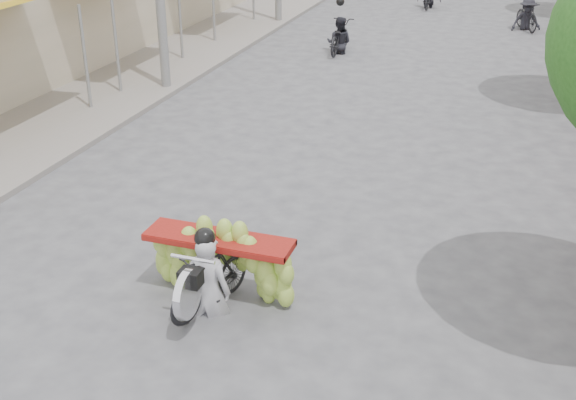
{
  "coord_description": "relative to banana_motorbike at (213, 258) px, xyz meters",
  "views": [
    {
      "loc": [
        3.54,
        -4.52,
        5.59
      ],
      "look_at": [
        0.54,
        4.4,
        1.1
      ],
      "focal_mm": 45.0,
      "sensor_mm": 36.0,
      "label": 1
    }
  ],
  "objects": [
    {
      "name": "bg_motorbike_b",
      "position": [
        3.44,
        19.52,
        0.13
      ],
      "size": [
        1.19,
        1.77,
        1.95
      ],
      "color": "black",
      "rests_on": "ground"
    },
    {
      "name": "sidewalk_left",
      "position": [
        -6.9,
        11.87,
        -0.65
      ],
      "size": [
        4.0,
        60.0,
        0.12
      ],
      "primitive_type": "cube",
      "color": "gray",
      "rests_on": "ground"
    },
    {
      "name": "bg_motorbike_a",
      "position": [
        -2.01,
        14.21,
        0.02
      ],
      "size": [
        0.79,
        1.76,
        1.95
      ],
      "color": "black",
      "rests_on": "ground"
    },
    {
      "name": "banana_motorbike",
      "position": [
        0.0,
        0.0,
        0.0
      ],
      "size": [
        2.2,
        1.79,
        2.13
      ],
      "color": "black",
      "rests_on": "ground"
    }
  ]
}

